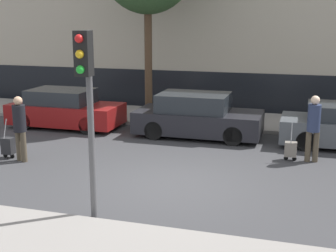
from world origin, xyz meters
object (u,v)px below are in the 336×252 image
(pedestrian_left, at_px, (20,125))
(trolley_right, at_px, (291,149))
(traffic_light, at_px, (87,88))
(trolley_left, at_px, (8,146))
(pedestrian_right, at_px, (314,124))
(parked_car_1, at_px, (197,116))
(parked_car_0, at_px, (65,109))

(pedestrian_left, distance_m, trolley_right, 7.33)
(pedestrian_left, distance_m, traffic_light, 4.78)
(trolley_left, relative_size, pedestrian_right, 0.62)
(parked_car_1, xyz_separation_m, pedestrian_left, (-3.93, -4.05, 0.36))
(trolley_left, bearing_deg, trolley_right, 14.89)
(pedestrian_right, height_order, traffic_light, traffic_light)
(parked_car_0, distance_m, pedestrian_right, 8.59)
(trolley_left, distance_m, pedestrian_right, 8.34)
(parked_car_1, distance_m, pedestrian_right, 4.06)
(pedestrian_right, bearing_deg, parked_car_0, 162.18)
(pedestrian_right, relative_size, trolley_right, 1.71)
(pedestrian_left, distance_m, pedestrian_right, 7.84)
(pedestrian_right, distance_m, traffic_light, 6.70)
(parked_car_0, relative_size, pedestrian_left, 2.20)
(pedestrian_left, relative_size, pedestrian_right, 0.99)
(traffic_light, bearing_deg, parked_car_1, 86.25)
(parked_car_0, xyz_separation_m, trolley_right, (7.84, -1.84, -0.32))
(pedestrian_left, height_order, trolley_left, pedestrian_left)
(pedestrian_left, bearing_deg, parked_car_0, 118.60)
(parked_car_1, height_order, pedestrian_left, pedestrian_left)
(trolley_right, bearing_deg, traffic_light, -124.76)
(parked_car_1, height_order, pedestrian_right, pedestrian_right)
(parked_car_0, distance_m, parked_car_1, 4.79)
(parked_car_0, xyz_separation_m, parked_car_1, (4.79, 0.05, 0.02))
(parked_car_1, xyz_separation_m, traffic_light, (-0.46, -6.95, 1.91))
(parked_car_0, relative_size, parked_car_1, 0.96)
(pedestrian_left, height_order, pedestrian_right, pedestrian_right)
(pedestrian_left, xyz_separation_m, pedestrian_right, (7.52, 2.21, 0.02))
(trolley_right, distance_m, traffic_light, 6.55)
(parked_car_0, xyz_separation_m, pedestrian_left, (0.86, -3.99, 0.38))
(pedestrian_right, distance_m, trolley_right, 0.90)
(pedestrian_left, xyz_separation_m, traffic_light, (3.47, -2.91, 1.55))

